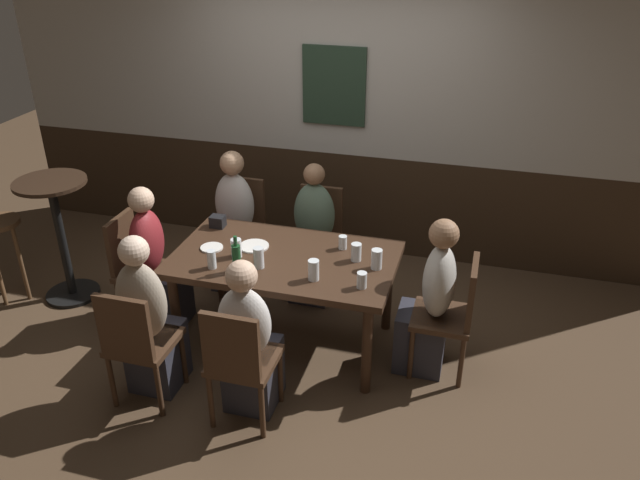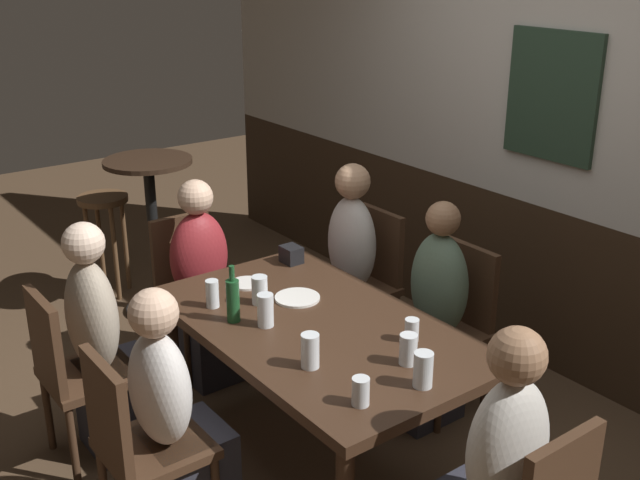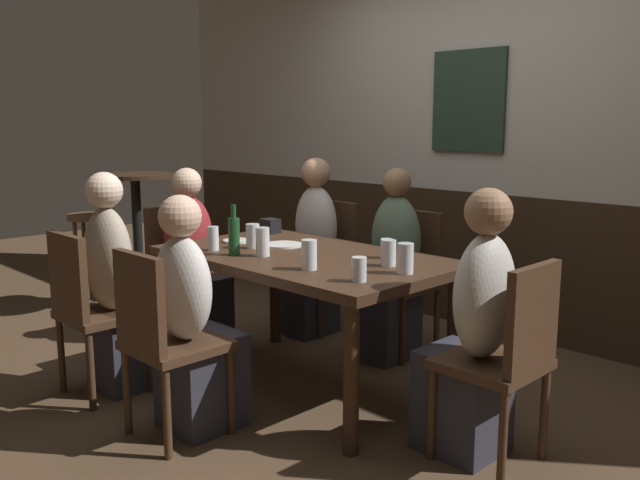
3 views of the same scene
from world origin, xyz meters
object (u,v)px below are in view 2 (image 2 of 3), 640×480
Objects in this scene: person_mid_near at (175,432)px; bar_stool at (105,218)px; beer_glass_half at (408,351)px; tumbler_short at (212,295)px; tumbler_water at (266,312)px; plate_white_large at (297,298)px; pint_glass_pale at (412,331)px; chair_mid_near at (136,440)px; beer_glass_tall at (361,393)px; chair_mid_far at (453,319)px; side_bar_table at (153,224)px; dining_table at (317,340)px; chair_left_near at (73,368)px; chair_left_far at (366,276)px; beer_bottle_green at (233,299)px; highball_clear at (423,371)px; pint_glass_stout at (310,353)px; chair_head_west at (191,284)px; pint_glass_amber at (260,291)px; plate_white_small at (246,283)px; person_mid_far at (430,330)px; person_head_west at (205,296)px; condiment_caddy at (291,254)px.

person_mid_near is 2.51m from bar_stool.
tumbler_short is (-0.93, -0.37, 0.00)m from beer_glass_half.
tumbler_water is (0.31, 0.09, 0.01)m from tumbler_short.
pint_glass_pale is at bearing 13.48° from plate_white_large.
chair_mid_near reaches higher than beer_glass_tall.
beer_glass_tall is (0.62, -1.14, 0.29)m from chair_mid_far.
dining_table is at bearing -3.72° from side_bar_table.
chair_left_near is 1.22× the size of bar_stool.
chair_left_far is at bearing 30.72° from side_bar_table.
beer_glass_tall is (0.25, -0.48, 0.00)m from pint_glass_pale.
pint_glass_pale is (0.37, 0.23, 0.13)m from dining_table.
beer_bottle_green is (0.46, 0.60, 0.35)m from chair_left_near.
chair_left_far is at bearing 147.45° from highball_clear.
beer_glass_half is 0.17m from highball_clear.
beer_glass_tall is at bearing 25.41° from chair_left_near.
chair_left_near is 6.85× the size of beer_glass_half.
pint_glass_stout is at bearing -99.83° from pint_glass_pale.
highball_clear is at bearing 80.87° from beer_glass_tall.
chair_head_west and chair_left_near have the same top height.
pint_glass_amber is at bearing -68.97° from chair_left_far.
dining_table is 15.78× the size of pint_glass_pale.
chair_mid_far is 6.20× the size of highball_clear.
plate_white_small is (-0.91, -0.26, -0.04)m from pint_glass_pale.
highball_clear is 1.21m from plate_white_small.
side_bar_table reaches higher than bar_stool.
pint_glass_stout is 0.54× the size of beer_bottle_green.
chair_mid_far is 0.16m from person_mid_far.
person_mid_far is (1.04, 0.72, 0.00)m from person_head_west.
condiment_caddy is (-1.15, 0.23, -0.01)m from beer_glass_half.
condiment_caddy is (-1.02, 0.09, -0.00)m from pint_glass_pale.
beer_bottle_green is 0.37× the size of bar_stool.
highball_clear reaches higher than beer_glass_tall.
dining_table is 0.55m from plate_white_small.
person_head_west is at bearing -179.53° from highball_clear.
plate_white_small is at bearing 168.93° from beer_glass_tall.
side_bar_table is (-2.62, 0.11, -0.19)m from highball_clear.
tumbler_water is (0.93, -0.19, 0.32)m from person_head_west.
chair_left_far is 1.23m from tumbler_short.
chair_mid_far and chair_left_near have the same top height.
pint_glass_stout is at bearing 32.83° from chair_left_near.
beer_glass_half is at bearing 155.94° from highball_clear.
person_mid_near is 10.13× the size of condiment_caddy.
tumbler_water reaches higher than beer_glass_tall.
dining_table is at bearing -178.78° from highball_clear.
chair_left_near is 1.00× the size of chair_left_far.
tumbler_short is at bearing -146.11° from dining_table.
person_mid_far is 0.74m from plate_white_large.
chair_mid_far is at bearing 20.50° from bar_stool.
person_head_west reaches higher than pint_glass_pale.
person_head_west is at bearing -111.60° from chair_left_far.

